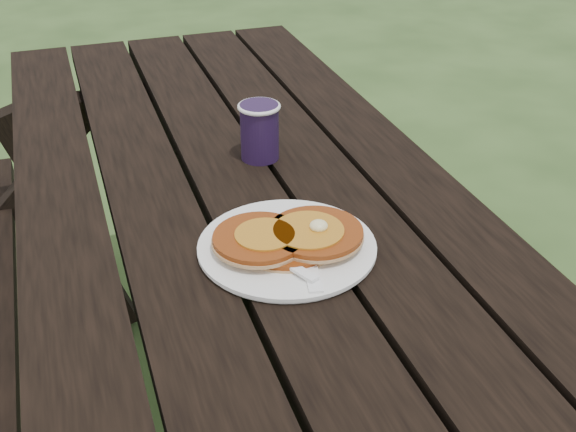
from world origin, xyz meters
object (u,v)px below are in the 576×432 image
object	(u,v)px
pancake_stack	(289,238)
coffee_cup	(260,128)
picnic_table	(247,353)
plate	(287,248)

from	to	relation	value
pancake_stack	coffee_cup	xyz separation A→B (m)	(0.05, 0.32, 0.04)
pancake_stack	picnic_table	bearing A→B (deg)	94.89
plate	pancake_stack	xyz separation A→B (m)	(0.00, -0.00, 0.02)
picnic_table	pancake_stack	world-z (taller)	pancake_stack
picnic_table	coffee_cup	distance (m)	0.46
picnic_table	pancake_stack	bearing A→B (deg)	-85.11
picnic_table	plate	world-z (taller)	plate
picnic_table	plate	xyz separation A→B (m)	(0.02, -0.21, 0.39)
coffee_cup	picnic_table	bearing A→B (deg)	-123.48
picnic_table	coffee_cup	size ratio (longest dim) A/B	16.72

